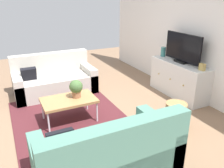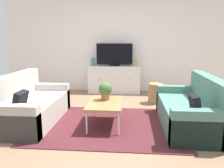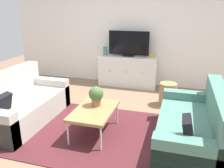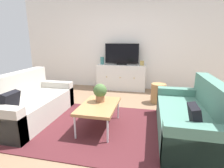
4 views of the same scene
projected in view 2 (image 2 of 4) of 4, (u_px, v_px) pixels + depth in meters
ground_plane at (109, 122)px, 4.03m from camera, size 10.00×10.00×0.00m
wall_back at (118, 43)px, 6.25m from camera, size 6.40×0.12×2.70m
area_rug at (108, 125)px, 3.88m from camera, size 2.50×1.90×0.01m
couch_left_side at (28, 107)px, 3.99m from camera, size 0.87×1.72×0.85m
couch_right_side at (194, 111)px, 3.75m from camera, size 0.87×1.72×0.85m
coffee_table at (105, 104)px, 3.80m from camera, size 0.57×0.90×0.41m
potted_plant at (105, 90)px, 3.90m from camera, size 0.23×0.23×0.31m
tv_console at (114, 79)px, 6.18m from camera, size 1.41×0.47×0.74m
flat_screen_tv at (114, 55)px, 6.06m from camera, size 0.97×0.16×0.60m
glass_vase at (93, 62)px, 6.13m from camera, size 0.11×0.11×0.22m
mantel_clock at (136, 64)px, 6.04m from camera, size 0.11×0.07×0.13m
wicker_basket at (156, 93)px, 5.18m from camera, size 0.34×0.34×0.45m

